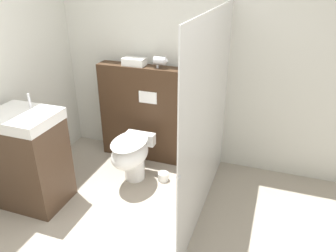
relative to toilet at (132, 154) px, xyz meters
The scene contains 8 objects.
wall_back 1.25m from the toilet, 62.53° to the left, with size 8.00×0.06×2.50m.
partition_panel 0.62m from the toilet, 88.03° to the left, with size 1.30×0.22×1.18m.
shower_glass 1.08m from the toilet, 11.37° to the right, with size 0.04×1.80×1.92m.
toilet is the anchor object (origin of this frame).
sink_vanity 1.03m from the toilet, 140.22° to the right, with size 0.63×0.51×1.13m.
hair_drier 1.08m from the toilet, 74.89° to the left, with size 0.17×0.09×0.13m.
folded_towel 1.06m from the toilet, 107.99° to the left, with size 0.26×0.15×0.09m.
spare_toilet_roll 0.45m from the toilet, 19.98° to the left, with size 0.12×0.12×0.10m.
Camera 1 is at (1.01, -1.66, 2.19)m, focal length 35.00 mm.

